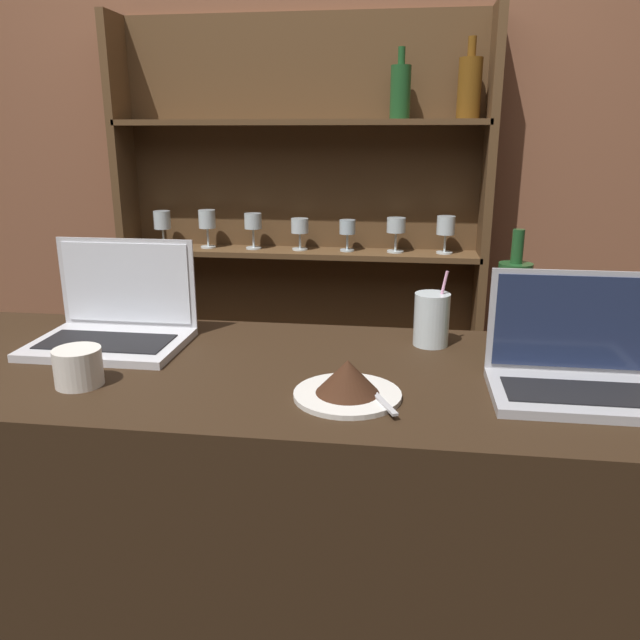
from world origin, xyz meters
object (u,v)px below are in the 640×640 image
(coffee_cup, at_px, (78,367))
(wine_bottle_green, at_px, (512,303))
(laptop_far, at_px, (574,367))
(water_glass, at_px, (432,319))
(cake_plate, at_px, (348,382))
(laptop_near, at_px, (115,322))

(coffee_cup, bearing_deg, wine_bottle_green, 22.29)
(laptop_far, height_order, water_glass, laptop_far)
(cake_plate, bearing_deg, water_glass, 63.66)
(cake_plate, bearing_deg, laptop_far, 11.22)
(laptop_far, distance_m, water_glass, 0.36)
(water_glass, xyz_separation_m, wine_bottle_green, (0.18, 0.02, 0.04))
(water_glass, relative_size, coffee_cup, 1.91)
(laptop_far, relative_size, water_glass, 1.77)
(laptop_far, height_order, cake_plate, laptop_far)
(cake_plate, distance_m, water_glass, 0.37)
(cake_plate, bearing_deg, laptop_near, 156.60)
(water_glass, bearing_deg, laptop_far, -43.68)
(laptop_near, relative_size, coffee_cup, 3.69)
(laptop_near, height_order, wine_bottle_green, wine_bottle_green)
(water_glass, height_order, coffee_cup, water_glass)
(laptop_near, xyz_separation_m, cake_plate, (0.58, -0.25, -0.02))
(wine_bottle_green, bearing_deg, laptop_far, -73.58)
(wine_bottle_green, bearing_deg, cake_plate, -134.80)
(cake_plate, xyz_separation_m, coffee_cup, (-0.53, -0.01, 0.01))
(laptop_near, distance_m, cake_plate, 0.63)
(laptop_far, bearing_deg, coffee_cup, -174.33)
(laptop_near, bearing_deg, wine_bottle_green, 6.18)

